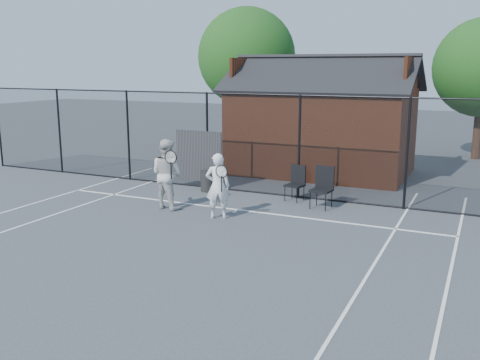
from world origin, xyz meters
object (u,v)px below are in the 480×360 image
at_px(player_front, 218,186).
at_px(clubhouse, 322,128).
at_px(chair_left, 295,184).
at_px(chair_right, 321,188).
at_px(player_back, 167,174).
at_px(waste_bin, 208,181).

bearing_deg(player_front, clubhouse, 84.77).
bearing_deg(chair_left, chair_right, -16.51).
bearing_deg(clubhouse, player_back, -109.43).
bearing_deg(clubhouse, waste_bin, -117.46).
distance_m(player_back, waste_bin, 2.30).
bearing_deg(player_front, waste_bin, 123.28).
distance_m(player_back, chair_left, 3.64).
distance_m(clubhouse, player_back, 7.04).
distance_m(clubhouse, chair_left, 4.57).
xyz_separation_m(chair_left, waste_bin, (-2.81, 0.00, -0.17)).
xyz_separation_m(player_back, chair_left, (2.85, 2.21, -0.45)).
bearing_deg(chair_right, clubhouse, 112.87).
bearing_deg(chair_right, player_back, -149.37).
xyz_separation_m(clubhouse, chair_right, (1.45, -4.90, -1.05)).
bearing_deg(player_front, chair_right, 44.02).
relative_size(player_back, chair_right, 1.70).
height_order(chair_right, waste_bin, chair_right).
bearing_deg(player_back, chair_right, 24.29).
relative_size(player_back, waste_bin, 2.94).
bearing_deg(chair_right, player_front, -129.64).
height_order(chair_left, chair_right, chair_right).
xyz_separation_m(player_front, chair_right, (2.09, 2.02, -0.28)).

